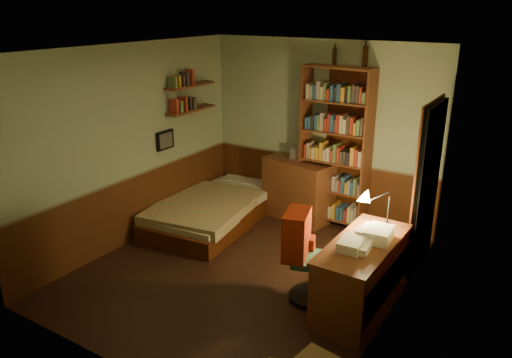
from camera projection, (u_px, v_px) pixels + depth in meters
The scene contains 22 objects.
floor at pixel (245, 271), 6.03m from camera, with size 3.50×4.00×0.02m, color black.
ceiling at pixel (243, 48), 5.16m from camera, with size 3.50×4.00×0.02m, color silver.
wall_back at pixel (321, 132), 7.20m from camera, with size 3.50×0.02×2.60m, color gray.
wall_left at pixel (131, 146), 6.48m from camera, with size 0.02×4.00×2.60m, color gray.
wall_right at pixel (399, 199), 4.71m from camera, with size 0.02×4.00×2.60m, color gray.
wall_front at pixel (106, 235), 3.99m from camera, with size 3.50×0.02×2.60m, color gray.
doorway at pixel (427, 188), 5.87m from camera, with size 0.06×0.90×2.00m, color black.
door_trim at pixel (424, 187), 5.88m from camera, with size 0.02×0.98×2.08m, color #3F1A0A.
bed at pixel (213, 201), 7.29m from camera, with size 1.16×2.17×0.64m, color olive.
dresser at pixel (298, 189), 7.39m from camera, with size 1.01×0.50×0.90m, color #5C2F19.
mini_stereo at pixel (301, 153), 7.34m from camera, with size 0.28×0.22×0.15m, color #B2B2B7.
bookshelf at pixel (335, 148), 6.97m from camera, with size 0.97×0.30×2.27m, color #5C2F19.
bottle_left at pixel (334, 57), 6.71m from camera, with size 0.06×0.06×0.21m, color black.
bottle_right at pixel (365, 56), 6.49m from camera, with size 0.07×0.07×0.27m, color black.
desk at pixel (361, 275), 5.20m from camera, with size 0.58×1.40×0.75m, color #5C2F19.
paper_stack at pixel (379, 234), 5.10m from camera, with size 0.25×0.34×0.13m, color silver.
desk_lamp at pixel (389, 203), 5.37m from camera, with size 0.16×0.16×0.53m, color black.
office_chair at pixel (315, 255), 5.28m from camera, with size 0.53×0.47×1.07m, color #305D42.
red_jacket at pixel (301, 176), 5.27m from camera, with size 0.24×0.44×0.52m, color #A9290E.
wall_shelf_lower at pixel (191, 110), 7.19m from camera, with size 0.20×0.90×0.03m, color #5C2F19.
wall_shelf_upper at pixel (190, 85), 7.08m from camera, with size 0.20×0.90×0.03m, color #5C2F19.
framed_picture at pixel (165, 140), 6.95m from camera, with size 0.04×0.32×0.26m, color black.
Camera 1 is at (2.94, -4.43, 3.05)m, focal length 35.00 mm.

